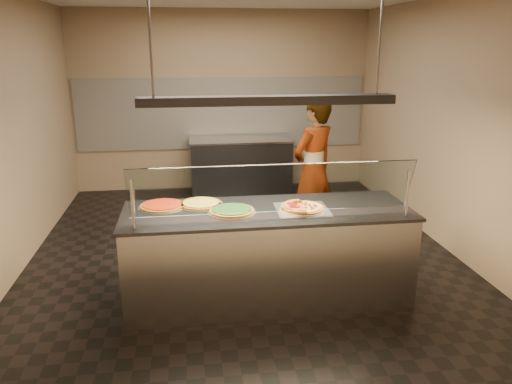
{
  "coord_description": "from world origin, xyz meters",
  "views": [
    {
      "loc": [
        -0.62,
        -5.58,
        2.42
      ],
      "look_at": [
        0.04,
        -0.88,
        1.02
      ],
      "focal_mm": 35.0,
      "sensor_mm": 36.0,
      "label": 1
    }
  ],
  "objects": [
    {
      "name": "pizza_spatula",
      "position": [
        -0.45,
        -0.99,
        0.96
      ],
      "size": [
        0.25,
        0.2,
        0.02
      ],
      "color": "#B7B7BC",
      "rests_on": "pizza_spinach"
    },
    {
      "name": "wall_left",
      "position": [
        -2.51,
        0.0,
        1.5
      ],
      "size": [
        0.02,
        6.0,
        3.0
      ],
      "primitive_type": "cube",
      "color": "#968360",
      "rests_on": "ground"
    },
    {
      "name": "ground",
      "position": [
        0.0,
        0.0,
        -0.01
      ],
      "size": [
        5.0,
        6.0,
        0.02
      ],
      "primitive_type": "cube",
      "color": "black",
      "rests_on": "ground"
    },
    {
      "name": "tile_band",
      "position": [
        0.0,
        2.98,
        1.3
      ],
      "size": [
        4.9,
        0.02,
        1.2
      ],
      "primitive_type": "cube",
      "color": "silver",
      "rests_on": "wall_back"
    },
    {
      "name": "serving_counter",
      "position": [
        0.11,
        -1.16,
        0.47
      ],
      "size": [
        2.72,
        0.94,
        0.93
      ],
      "color": "#B7B7BC",
      "rests_on": "ground"
    },
    {
      "name": "wall_front",
      "position": [
        0.0,
        -3.01,
        1.5
      ],
      "size": [
        5.0,
        0.02,
        3.0
      ],
      "primitive_type": "cube",
      "color": "#968360",
      "rests_on": "ground"
    },
    {
      "name": "worker",
      "position": [
        0.95,
        0.4,
        0.91
      ],
      "size": [
        0.79,
        0.74,
        1.82
      ],
      "primitive_type": "imported",
      "rotation": [
        0.0,
        0.0,
        3.75
      ],
      "color": "#2C2832",
      "rests_on": "ground"
    },
    {
      "name": "pizza_tomato",
      "position": [
        -0.88,
        -0.94,
        0.94
      ],
      "size": [
        0.45,
        0.45,
        0.03
      ],
      "color": "silver",
      "rests_on": "serving_counter"
    },
    {
      "name": "heat_lamp_housing",
      "position": [
        0.11,
        -1.16,
        1.95
      ],
      "size": [
        2.3,
        0.18,
        0.08
      ],
      "primitive_type": "cube",
      "color": "#323237",
      "rests_on": "ceiling"
    },
    {
      "name": "half_pizza_pepperoni",
      "position": [
        0.33,
        -1.22,
        0.96
      ],
      "size": [
        0.23,
        0.41,
        0.05
      ],
      "color": "brown",
      "rests_on": "perforated_tray"
    },
    {
      "name": "pizza_spinach",
      "position": [
        -0.24,
        -1.2,
        0.95
      ],
      "size": [
        0.45,
        0.45,
        0.03
      ],
      "color": "silver",
      "rests_on": "serving_counter"
    },
    {
      "name": "pizza_cheese",
      "position": [
        -0.51,
        -0.93,
        0.94
      ],
      "size": [
        0.43,
        0.43,
        0.03
      ],
      "color": "silver",
      "rests_on": "serving_counter"
    },
    {
      "name": "perforated_tray",
      "position": [
        0.43,
        -1.22,
        0.94
      ],
      "size": [
        0.5,
        0.5,
        0.01
      ],
      "color": "silver",
      "rests_on": "serving_counter"
    },
    {
      "name": "wall_right",
      "position": [
        2.51,
        0.0,
        1.5
      ],
      "size": [
        0.02,
        6.0,
        3.0
      ],
      "primitive_type": "cube",
      "color": "#968360",
      "rests_on": "ground"
    },
    {
      "name": "half_pizza_sausage",
      "position": [
        0.53,
        -1.22,
        0.96
      ],
      "size": [
        0.21,
        0.41,
        0.04
      ],
      "color": "brown",
      "rests_on": "perforated_tray"
    },
    {
      "name": "lamp_rod_left",
      "position": [
        -0.89,
        -1.16,
        2.5
      ],
      "size": [
        0.02,
        0.02,
        1.01
      ],
      "primitive_type": "cylinder",
      "color": "#B7B7BC",
      "rests_on": "ceiling"
    },
    {
      "name": "prep_table",
      "position": [
        0.26,
        2.55,
        0.47
      ],
      "size": [
        1.69,
        0.74,
        0.93
      ],
      "color": "#323237",
      "rests_on": "ground"
    },
    {
      "name": "lamp_rod_right",
      "position": [
        1.11,
        -1.16,
        2.5
      ],
      "size": [
        0.02,
        0.02,
        1.01
      ],
      "primitive_type": "cylinder",
      "color": "#B7B7BC",
      "rests_on": "ceiling"
    },
    {
      "name": "wall_back",
      "position": [
        0.0,
        3.01,
        1.5
      ],
      "size": [
        5.0,
        0.02,
        3.0
      ],
      "primitive_type": "cube",
      "color": "#968360",
      "rests_on": "ground"
    },
    {
      "name": "sneeze_guard",
      "position": [
        0.11,
        -1.51,
        1.23
      ],
      "size": [
        2.48,
        0.18,
        0.54
      ],
      "color": "#B7B7BC",
      "rests_on": "serving_counter"
    }
  ]
}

